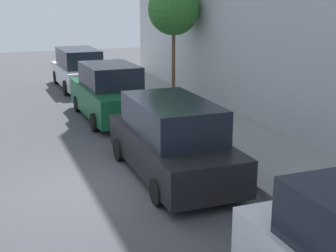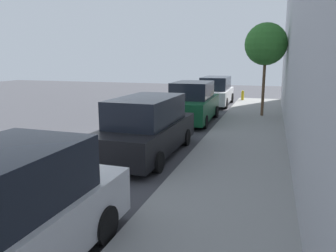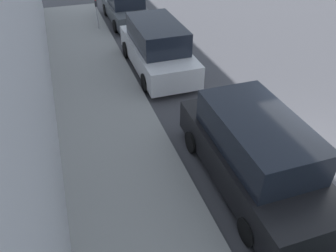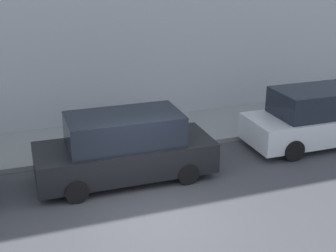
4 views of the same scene
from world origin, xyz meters
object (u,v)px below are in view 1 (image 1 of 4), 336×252
at_px(parked_minivan_third, 171,139).
at_px(street_tree, 174,9).
at_px(parked_suv_fourth, 110,93).
at_px(fire_hydrant, 102,70).
at_px(parked_minivan_fifth, 79,69).

distance_m(parked_minivan_third, street_tree, 9.24).
distance_m(parked_minivan_third, parked_suv_fourth, 6.08).
bearing_deg(fire_hydrant, parked_suv_fourth, -101.39).
xyz_separation_m(parked_minivan_fifth, street_tree, (3.20, -4.32, 2.88)).
xyz_separation_m(parked_suv_fourth, street_tree, (3.29, 2.04, 2.87)).
bearing_deg(parked_suv_fourth, street_tree, 31.83).
relative_size(street_tree, fire_hydrant, 6.86).
bearing_deg(fire_hydrant, street_tree, -76.18).
bearing_deg(parked_minivan_fifth, parked_minivan_third, -90.60).
height_order(parked_minivan_fifth, street_tree, street_tree).
relative_size(parked_minivan_third, fire_hydrant, 7.14).
xyz_separation_m(parked_minivan_third, parked_minivan_fifth, (0.13, 12.44, -0.00)).
distance_m(parked_minivan_third, parked_minivan_fifth, 12.44).
distance_m(parked_minivan_fifth, street_tree, 6.10).
relative_size(parked_suv_fourth, street_tree, 1.02).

